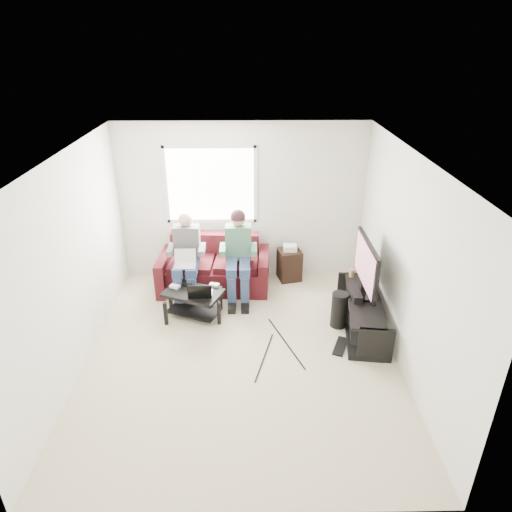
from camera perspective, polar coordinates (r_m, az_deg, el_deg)
The scene contains 26 objects.
floor at distance 6.16m, azimuth -1.83°, elevation -11.95°, with size 4.50×4.50×0.00m, color #C3B998.
ceiling at distance 4.99m, azimuth -2.26°, elevation 12.25°, with size 4.50×4.50×0.00m, color white.
wall_back at distance 7.52m, azimuth -1.76°, elevation 6.75°, with size 4.50×4.50×0.00m, color silver.
wall_front at distance 3.60m, azimuth -2.59°, elevation -17.79°, with size 4.50×4.50×0.00m, color silver.
wall_left at distance 5.84m, azimuth -22.03°, elevation -1.20°, with size 4.50×4.50×0.00m, color silver.
wall_right at distance 5.77m, azimuth 18.27°, elevation -0.93°, with size 4.50×4.50×0.00m, color silver.
window at distance 7.43m, azimuth -5.70°, elevation 8.84°, with size 1.48×0.04×1.28m.
sofa at distance 7.51m, azimuth -5.18°, elevation -1.63°, with size 1.81×0.93×0.83m.
person_left at distance 7.09m, azimuth -8.70°, elevation 0.25°, with size 0.40×0.70×1.34m.
person_right at distance 7.02m, azimuth -2.23°, elevation 0.81°, with size 0.40×0.71×1.38m.
laptop_silver at distance 6.90m, azimuth -8.91°, elevation -0.75°, with size 0.32×0.22×0.24m, color silver, non-canonical shape.
coffee_table at distance 6.77m, azimuth -7.83°, elevation -5.23°, with size 0.95×0.78×0.41m.
laptop_black at distance 6.57m, azimuth -6.98°, elevation -3.88°, with size 0.34×0.24×0.24m, color black, non-canonical shape.
controller_a at distance 6.84m, azimuth -10.12°, elevation -3.76°, with size 0.14×0.09×0.04m, color silver.
controller_b at distance 6.87m, azimuth -8.56°, elevation -3.52°, with size 0.14×0.09×0.04m, color black.
controller_c at distance 6.80m, azimuth -5.24°, elevation -3.64°, with size 0.14×0.09×0.04m, color gray.
tv_stand at distance 6.64m, azimuth 13.16°, elevation -7.21°, with size 0.65×1.55×0.50m.
tv at distance 6.36m, azimuth 13.60°, elevation -1.18°, with size 0.12×1.10×0.81m.
soundbar at distance 6.52m, azimuth 12.23°, elevation -4.39°, with size 0.12×0.50×0.10m, color black.
drink_cup at distance 6.98m, azimuth 11.90°, elevation -2.10°, with size 0.08×0.08×0.12m, color #9D6D43.
console_white at distance 6.28m, azimuth 14.04°, elevation -8.67°, with size 0.30×0.22×0.06m, color silver.
console_grey at distance 6.84m, azimuth 12.67°, elevation -5.27°, with size 0.34×0.26×0.08m, color gray.
console_black at distance 6.56m, azimuth 13.32°, elevation -6.90°, with size 0.38×0.30×0.07m, color black.
subwoofer at distance 6.61m, azimuth 10.36°, elevation -6.64°, with size 0.23×0.23×0.53m, color black.
keyboard_floor at distance 6.34m, azimuth 10.50°, elevation -11.02°, with size 0.14×0.42×0.02m, color black.
end_table at distance 7.73m, azimuth 4.20°, elevation -0.96°, with size 0.36×0.36×0.63m.
Camera 1 is at (0.11, -4.84, 3.80)m, focal length 32.00 mm.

